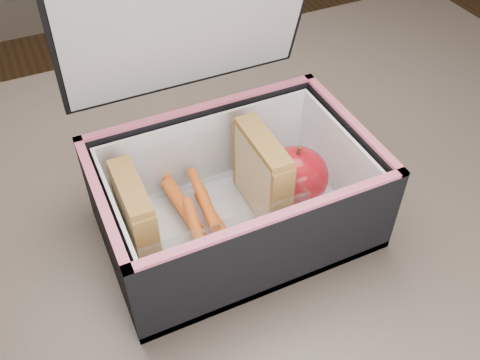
% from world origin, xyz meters
% --- Properties ---
extents(kitchen_table, '(1.20, 0.80, 0.75)m').
position_xyz_m(kitchen_table, '(0.00, 0.00, 0.66)').
color(kitchen_table, brown).
rests_on(kitchen_table, ground).
extents(lunch_bag, '(0.29, 0.25, 0.29)m').
position_xyz_m(lunch_bag, '(-0.02, -0.02, 0.81)').
color(lunch_bag, black).
rests_on(lunch_bag, kitchen_table).
extents(plastic_tub, '(0.19, 0.13, 0.08)m').
position_xyz_m(plastic_tub, '(-0.05, -0.02, 0.80)').
color(plastic_tub, white).
rests_on(plastic_tub, lunch_bag).
extents(sandwich_left, '(0.02, 0.08, 0.09)m').
position_xyz_m(sandwich_left, '(-0.13, -0.02, 0.81)').
color(sandwich_left, beige).
rests_on(sandwich_left, plastic_tub).
extents(sandwich_right, '(0.03, 0.09, 0.10)m').
position_xyz_m(sandwich_right, '(0.02, -0.02, 0.82)').
color(sandwich_right, beige).
rests_on(sandwich_right, plastic_tub).
extents(carrot_sticks, '(0.05, 0.15, 0.03)m').
position_xyz_m(carrot_sticks, '(-0.06, -0.02, 0.78)').
color(carrot_sticks, '#D65C1A').
rests_on(carrot_sticks, plastic_tub).
extents(paper_napkin, '(0.09, 0.09, 0.01)m').
position_xyz_m(paper_napkin, '(0.06, -0.03, 0.77)').
color(paper_napkin, white).
rests_on(paper_napkin, lunch_bag).
extents(red_apple, '(0.09, 0.09, 0.08)m').
position_xyz_m(red_apple, '(0.06, -0.03, 0.80)').
color(red_apple, maroon).
rests_on(red_apple, paper_napkin).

